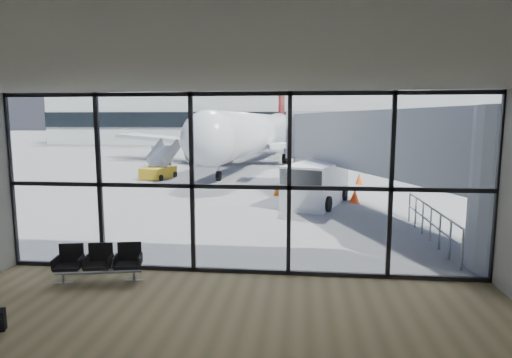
% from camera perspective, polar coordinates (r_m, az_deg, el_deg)
% --- Properties ---
extents(ground, '(220.00, 220.00, 0.00)m').
position_cam_1_polar(ground, '(50.41, 4.34, 3.40)').
color(ground, slate).
rests_on(ground, ground).
extents(lounge_shell, '(12.02, 8.01, 4.51)m').
position_cam_1_polar(lounge_shell, '(5.76, -8.96, -3.87)').
color(lounge_shell, brown).
rests_on(lounge_shell, ground).
extents(glass_curtain_wall, '(12.10, 0.12, 4.50)m').
position_cam_1_polar(glass_curtain_wall, '(10.47, -2.14, -0.79)').
color(glass_curtain_wall, white).
rests_on(glass_curtain_wall, ground).
extents(jet_bridge, '(8.00, 16.50, 4.33)m').
position_cam_1_polar(jet_bridge, '(17.69, 17.23, 4.03)').
color(jet_bridge, '#A9ACAE').
rests_on(jet_bridge, ground).
extents(apron_railing, '(0.06, 5.46, 1.11)m').
position_cam_1_polar(apron_railing, '(14.68, 22.29, -4.96)').
color(apron_railing, gray).
rests_on(apron_railing, ground).
extents(far_terminal, '(80.00, 12.20, 11.00)m').
position_cam_1_polar(far_terminal, '(72.25, 4.44, 8.05)').
color(far_terminal, '#B9B9B4').
rests_on(far_terminal, ground).
extents(tree_0, '(4.95, 4.95, 7.12)m').
position_cam_1_polar(tree_0, '(94.47, -23.66, 7.61)').
color(tree_0, '#382619').
rests_on(tree_0, ground).
extents(tree_1, '(5.61, 5.61, 8.07)m').
position_cam_1_polar(tree_1, '(91.68, -20.39, 8.18)').
color(tree_1, '#382619').
rests_on(tree_1, ground).
extents(tree_2, '(6.27, 6.27, 9.03)m').
position_cam_1_polar(tree_2, '(89.20, -16.91, 8.75)').
color(tree_2, '#382619').
rests_on(tree_2, ground).
extents(tree_3, '(4.95, 4.95, 7.12)m').
position_cam_1_polar(tree_3, '(87.04, -13.20, 8.10)').
color(tree_3, '#382619').
rests_on(tree_3, ground).
extents(tree_4, '(5.61, 5.61, 8.07)m').
position_cam_1_polar(tree_4, '(85.27, -9.36, 8.63)').
color(tree_4, '#382619').
rests_on(tree_4, ground).
extents(tree_5, '(6.27, 6.27, 9.03)m').
position_cam_1_polar(tree_5, '(83.91, -5.37, 9.13)').
color(tree_5, '#382619').
rests_on(tree_5, ground).
extents(seating_row, '(2.00, 0.92, 0.89)m').
position_cam_1_polar(seating_row, '(11.05, -20.14, -10.16)').
color(seating_row, gray).
rests_on(seating_row, ground).
extents(airliner, '(29.58, 34.36, 8.86)m').
position_cam_1_polar(airliner, '(39.99, 0.37, 6.17)').
color(airliner, silver).
rests_on(airliner, ground).
extents(service_van, '(3.25, 4.77, 1.91)m').
position_cam_1_polar(service_van, '(19.68, 7.92, -0.57)').
color(service_van, silver).
rests_on(service_van, ground).
extents(belt_loader, '(2.58, 3.93, 1.72)m').
position_cam_1_polar(belt_loader, '(34.42, -12.59, 2.19)').
color(belt_loader, black).
rests_on(belt_loader, ground).
extents(mobile_stairs, '(2.05, 3.19, 2.08)m').
position_cam_1_polar(mobile_stairs, '(29.16, -12.81, 1.06)').
color(mobile_stairs, '#B98E15').
rests_on(mobile_stairs, ground).
extents(traffic_cone_a, '(0.44, 0.44, 0.63)m').
position_cam_1_polar(traffic_cone_a, '(22.01, 2.89, -1.42)').
color(traffic_cone_a, orange).
rests_on(traffic_cone_a, ground).
extents(traffic_cone_b, '(0.47, 0.47, 0.67)m').
position_cam_1_polar(traffic_cone_b, '(20.56, 13.00, -2.21)').
color(traffic_cone_b, '#FF420D').
rests_on(traffic_cone_b, ground).
extents(traffic_cone_c, '(0.46, 0.46, 0.66)m').
position_cam_1_polar(traffic_cone_c, '(26.62, 13.59, 0.00)').
color(traffic_cone_c, '#FF550D').
rests_on(traffic_cone_c, ground).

